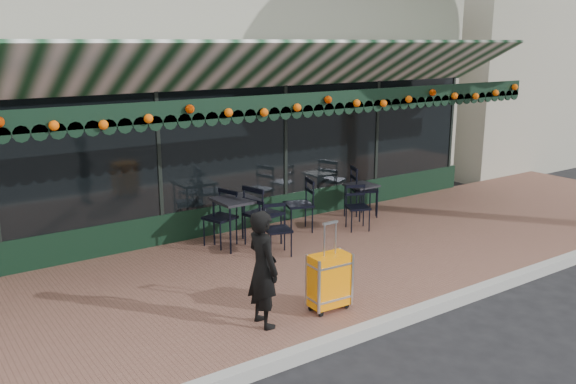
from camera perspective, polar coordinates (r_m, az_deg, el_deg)
ground at (r=7.55m, az=8.29°, el=-12.56°), size 80.00×80.00×0.00m
sidewalk at (r=8.94m, az=-0.50°, el=-7.53°), size 18.00×4.00×0.15m
curb at (r=7.46m, az=8.74°, el=-12.25°), size 18.00×0.16×0.15m
restaurant_building at (r=13.60m, az=-14.69°, el=8.94°), size 12.00×9.60×4.50m
neighbor_building_right at (r=21.90m, az=19.49°, el=10.67°), size 12.00×8.00×4.80m
woman at (r=6.97m, az=-2.36°, el=-7.18°), size 0.35×0.51×1.37m
suitcase at (r=7.47m, az=3.88°, el=-8.32°), size 0.50×0.30×1.11m
cafe_table_a at (r=11.33m, az=6.88°, el=0.39°), size 0.51×0.51×0.63m
cafe_table_b at (r=9.65m, az=-4.87°, el=-1.09°), size 0.64×0.64×0.79m
chair_a_left at (r=10.47m, az=0.99°, el=-1.23°), size 0.58×0.58×0.92m
chair_a_right at (r=11.59m, az=7.11°, el=0.20°), size 0.62×0.62×0.93m
chair_a_front at (r=10.63m, az=6.56°, el=-1.48°), size 0.51×0.51×0.78m
chair_b_left at (r=9.79m, az=-6.38°, el=-2.45°), size 0.56×0.56×0.90m
chair_b_right at (r=9.76m, az=-2.35°, el=-2.11°), size 0.60×0.60×1.00m
chair_b_front at (r=9.31m, az=-0.96°, el=-3.59°), size 0.49×0.49×0.79m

